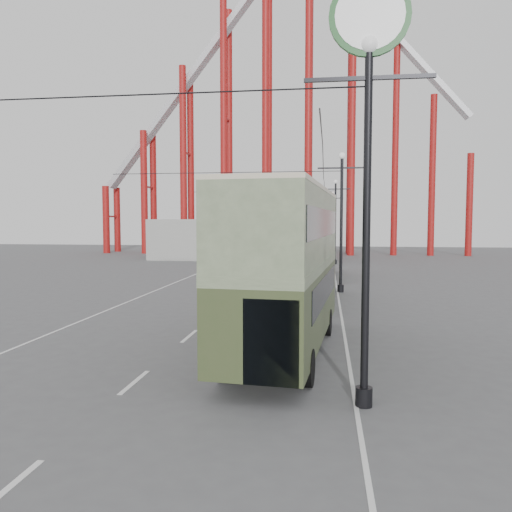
# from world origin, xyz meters

# --- Properties ---
(ground) EXTENTS (160.00, 160.00, 0.00)m
(ground) POSITION_xyz_m (0.00, 0.00, 0.00)
(ground) COLOR #4F4F51
(ground) RESTS_ON ground
(road_markings) EXTENTS (12.52, 120.00, 0.01)m
(road_markings) POSITION_xyz_m (-0.86, 19.70, 0.01)
(road_markings) COLOR silver
(road_markings) RESTS_ON ground
(lamp_post_near) EXTENTS (3.20, 0.44, 10.80)m
(lamp_post_near) POSITION_xyz_m (5.60, -3.00, 7.86)
(lamp_post_near) COLOR black
(lamp_post_near) RESTS_ON ground
(lamp_post_mid) EXTENTS (3.20, 0.44, 9.32)m
(lamp_post_mid) POSITION_xyz_m (5.60, 18.00, 4.68)
(lamp_post_mid) COLOR black
(lamp_post_mid) RESTS_ON ground
(lamp_post_far) EXTENTS (3.20, 0.44, 9.32)m
(lamp_post_far) POSITION_xyz_m (5.60, 40.00, 4.68)
(lamp_post_far) COLOR black
(lamp_post_far) RESTS_ON ground
(lamp_post_distant) EXTENTS (3.20, 0.44, 9.32)m
(lamp_post_distant) POSITION_xyz_m (5.60, 62.00, 4.68)
(lamp_post_distant) COLOR black
(lamp_post_distant) RESTS_ON ground
(roller_coaster) EXTENTS (52.95, 5.00, 55.48)m
(roller_coaster) POSITION_xyz_m (-2.49, 56.89, 22.92)
(roller_coaster) COLOR maroon
(roller_coaster) RESTS_ON ground
(fairground_shed) EXTENTS (22.00, 10.00, 5.00)m
(fairground_shed) POSITION_xyz_m (-6.00, 47.00, 2.50)
(fairground_shed) COLOR #979692
(fairground_shed) RESTS_ON ground
(double_decker_bus) EXTENTS (3.73, 11.29, 5.96)m
(double_decker_bus) POSITION_xyz_m (3.17, 1.96, 3.34)
(double_decker_bus) COLOR #394625
(double_decker_bus) RESTS_ON ground
(single_decker_green) EXTENTS (3.11, 9.93, 2.76)m
(single_decker_green) POSITION_xyz_m (3.61, 13.96, 1.56)
(single_decker_green) COLOR #657556
(single_decker_green) RESTS_ON ground
(single_decker_cream) EXTENTS (2.77, 10.52, 3.26)m
(single_decker_cream) POSITION_xyz_m (3.82, 27.12, 1.84)
(single_decker_cream) COLOR beige
(single_decker_cream) RESTS_ON ground
(pedestrian) EXTENTS (0.68, 0.58, 1.57)m
(pedestrian) POSITION_xyz_m (1.80, 10.64, 0.78)
(pedestrian) COLOR black
(pedestrian) RESTS_ON ground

